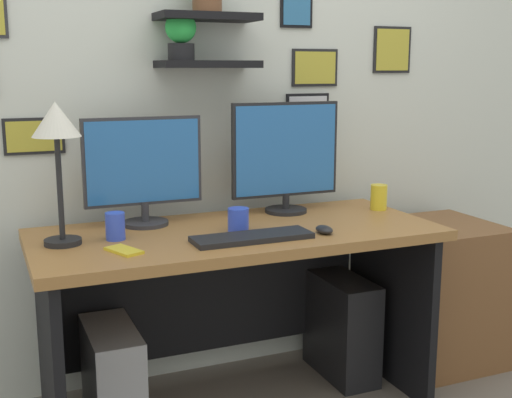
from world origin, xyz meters
name	(u,v)px	position (x,y,z in m)	size (l,w,h in m)	color
back_wall_assembly	(199,69)	(0.00, 0.44, 1.36)	(4.40, 0.24, 2.70)	silver
desk	(233,278)	(0.00, 0.05, 0.54)	(1.55, 0.68, 0.75)	#9E6B38
monitor_left	(143,168)	(-0.31, 0.22, 0.98)	(0.47, 0.18, 0.43)	#2D2D33
monitor_right	(286,155)	(0.31, 0.22, 1.00)	(0.48, 0.18, 0.47)	black
keyboard	(252,237)	(-0.01, -0.17, 0.76)	(0.44, 0.14, 0.02)	black
computer_mouse	(324,230)	(0.28, -0.18, 0.77)	(0.06, 0.09, 0.03)	black
desk_lamp	(57,133)	(-0.65, 0.03, 1.14)	(0.17, 0.17, 0.50)	black
cell_phone	(124,250)	(-0.47, -0.15, 0.76)	(0.07, 0.14, 0.01)	yellow
coffee_mug	(238,220)	(-0.01, -0.03, 0.80)	(0.08, 0.08, 0.09)	blue
pen_cup	(115,226)	(-0.46, 0.03, 0.80)	(0.07, 0.07, 0.10)	blue
water_cup	(379,197)	(0.70, 0.10, 0.81)	(0.07, 0.07, 0.11)	yellow
drawer_cabinet	(442,292)	(1.06, 0.08, 0.33)	(0.44, 0.50, 0.66)	brown
computer_tower_left	(113,379)	(-0.49, 0.05, 0.20)	(0.18, 0.40, 0.40)	#99999E
computer_tower_right	(341,326)	(0.54, 0.11, 0.23)	(0.18, 0.40, 0.45)	black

